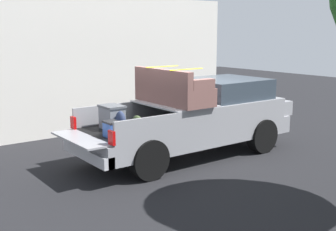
# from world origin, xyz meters

# --- Properties ---
(ground_plane) EXTENTS (40.00, 40.00, 0.00)m
(ground_plane) POSITION_xyz_m (0.00, 0.00, 0.00)
(ground_plane) COLOR black
(pickup_truck) EXTENTS (6.05, 2.08, 2.23)m
(pickup_truck) POSITION_xyz_m (0.36, 0.00, 0.98)
(pickup_truck) COLOR gray
(pickup_truck) RESTS_ON ground_plane
(building_facade) EXTENTS (10.90, 0.36, 4.13)m
(building_facade) POSITION_xyz_m (-0.98, 3.97, 2.06)
(building_facade) COLOR silver
(building_facade) RESTS_ON ground_plane
(trash_can) EXTENTS (0.60, 0.60, 0.98)m
(trash_can) POSITION_xyz_m (4.37, 3.05, 0.50)
(trash_can) COLOR #3F4C66
(trash_can) RESTS_ON ground_plane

